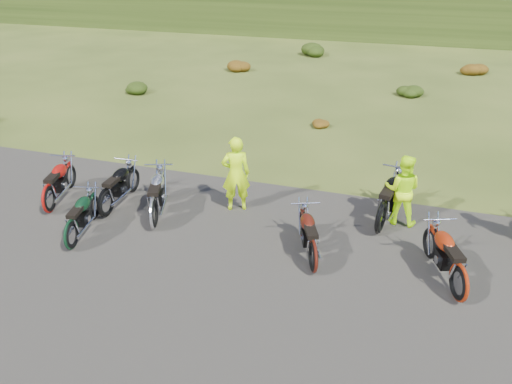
% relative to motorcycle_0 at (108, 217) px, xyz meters
% --- Properties ---
extents(ground, '(300.00, 300.00, 0.00)m').
position_rel_motorcycle_0_xyz_m(ground, '(3.89, -1.06, 0.00)').
color(ground, '#334216').
rests_on(ground, ground).
extents(gravel_pad, '(20.00, 12.00, 0.04)m').
position_rel_motorcycle_0_xyz_m(gravel_pad, '(3.89, -3.06, 0.00)').
color(gravel_pad, black).
rests_on(gravel_pad, ground).
extents(hill_slope, '(300.00, 45.97, 9.37)m').
position_rel_motorcycle_0_xyz_m(hill_slope, '(3.89, 48.94, 0.00)').
color(hill_slope, '#273A13').
rests_on(hill_slope, ground).
extents(shrub_1, '(1.03, 1.03, 0.61)m').
position_rel_motorcycle_0_xyz_m(shrub_1, '(-5.21, 10.24, 0.31)').
color(shrub_1, black).
rests_on(shrub_1, ground).
extents(shrub_2, '(1.30, 1.30, 0.77)m').
position_rel_motorcycle_0_xyz_m(shrub_2, '(-2.31, 15.54, 0.38)').
color(shrub_2, '#65310C').
rests_on(shrub_2, ground).
extents(shrub_3, '(1.56, 1.56, 0.92)m').
position_rel_motorcycle_0_xyz_m(shrub_3, '(0.59, 20.84, 0.46)').
color(shrub_3, black).
rests_on(shrub_3, ground).
extents(shrub_4, '(0.77, 0.77, 0.45)m').
position_rel_motorcycle_0_xyz_m(shrub_4, '(3.49, 8.14, 0.23)').
color(shrub_4, '#65310C').
rests_on(shrub_4, ground).
extents(shrub_5, '(1.03, 1.03, 0.61)m').
position_rel_motorcycle_0_xyz_m(shrub_5, '(6.39, 13.44, 0.31)').
color(shrub_5, black).
rests_on(shrub_5, ground).
extents(shrub_6, '(1.30, 1.30, 0.77)m').
position_rel_motorcycle_0_xyz_m(shrub_6, '(9.29, 18.74, 0.38)').
color(shrub_6, '#65310C').
rests_on(shrub_6, ground).
extents(motorcycle_0, '(0.78, 2.05, 1.06)m').
position_rel_motorcycle_0_xyz_m(motorcycle_0, '(0.00, 0.00, 0.00)').
color(motorcycle_0, black).
rests_on(motorcycle_0, ground).
extents(motorcycle_1, '(1.20, 2.13, 1.06)m').
position_rel_motorcycle_0_xyz_m(motorcycle_1, '(-1.44, -0.25, 0.00)').
color(motorcycle_1, '#980F0B').
rests_on(motorcycle_1, ground).
extents(motorcycle_2, '(1.03, 1.97, 0.98)m').
position_rel_motorcycle_0_xyz_m(motorcycle_2, '(0.10, -1.47, 0.00)').
color(motorcycle_2, black).
rests_on(motorcycle_2, ground).
extents(motorcycle_3, '(1.38, 2.24, 1.11)m').
position_rel_motorcycle_0_xyz_m(motorcycle_3, '(1.35, -0.14, 0.00)').
color(motorcycle_3, '#B3B4B8').
rests_on(motorcycle_3, ground).
extents(motorcycle_4, '(1.33, 2.02, 1.00)m').
position_rel_motorcycle_0_xyz_m(motorcycle_4, '(5.20, -0.70, 0.00)').
color(motorcycle_4, '#42120B').
rests_on(motorcycle_4, ground).
extents(motorcycle_5, '(1.10, 2.34, 1.18)m').
position_rel_motorcycle_0_xyz_m(motorcycle_5, '(6.32, 1.24, 0.00)').
color(motorcycle_5, black).
rests_on(motorcycle_5, ground).
extents(motorcycle_6, '(1.39, 2.16, 1.07)m').
position_rel_motorcycle_0_xyz_m(motorcycle_6, '(7.91, -0.75, 0.00)').
color(motorcycle_6, maroon).
rests_on(motorcycle_6, ground).
extents(person_middle, '(0.81, 0.70, 1.88)m').
position_rel_motorcycle_0_xyz_m(person_middle, '(2.84, 1.32, 0.94)').
color(person_middle, '#C5FC0D').
rests_on(person_middle, ground).
extents(person_right_a, '(0.85, 0.68, 1.69)m').
position_rel_motorcycle_0_xyz_m(person_right_a, '(6.70, 1.87, 0.84)').
color(person_right_a, '#C5FC0D').
rests_on(person_right_a, ground).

